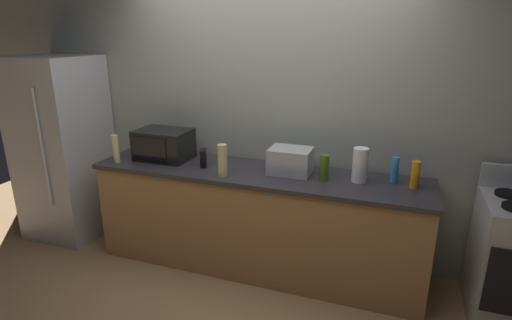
{
  "coord_description": "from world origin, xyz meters",
  "views": [
    {
      "loc": [
        1.07,
        -2.58,
        2.02
      ],
      "look_at": [
        0.0,
        0.4,
        1.0
      ],
      "focal_mm": 28.24,
      "sensor_mm": 36.0,
      "label": 1
    }
  ],
  "objects_px": {
    "bottle_spray_cleaner": "(395,170)",
    "paper_towel_roll": "(360,165)",
    "microwave": "(164,144)",
    "bottle_dish_soap": "(415,175)",
    "cordless_phone": "(203,158)",
    "bottle_vinegar": "(222,160)",
    "toaster_oven": "(290,161)",
    "bottle_olive_oil": "(324,167)",
    "bottle_hand_soap": "(116,149)",
    "refrigerator": "(63,148)"
  },
  "relations": [
    {
      "from": "toaster_oven",
      "to": "bottle_spray_cleaner",
      "type": "bearing_deg",
      "value": 4.38
    },
    {
      "from": "cordless_phone",
      "to": "bottle_dish_soap",
      "type": "bearing_deg",
      "value": -20.06
    },
    {
      "from": "refrigerator",
      "to": "bottle_vinegar",
      "type": "height_order",
      "value": "refrigerator"
    },
    {
      "from": "refrigerator",
      "to": "paper_towel_roll",
      "type": "relative_size",
      "value": 6.67
    },
    {
      "from": "bottle_olive_oil",
      "to": "bottle_spray_cleaner",
      "type": "bearing_deg",
      "value": 13.11
    },
    {
      "from": "bottle_olive_oil",
      "to": "bottle_spray_cleaner",
      "type": "distance_m",
      "value": 0.53
    },
    {
      "from": "refrigerator",
      "to": "cordless_phone",
      "type": "relative_size",
      "value": 12.0
    },
    {
      "from": "bottle_vinegar",
      "to": "bottle_hand_soap",
      "type": "xyz_separation_m",
      "value": [
        -1.03,
        0.0,
        -0.01
      ]
    },
    {
      "from": "microwave",
      "to": "bottle_dish_soap",
      "type": "distance_m",
      "value": 2.15
    },
    {
      "from": "bottle_spray_cleaner",
      "to": "paper_towel_roll",
      "type": "bearing_deg",
      "value": -164.23
    },
    {
      "from": "refrigerator",
      "to": "bottle_dish_soap",
      "type": "bearing_deg",
      "value": 0.99
    },
    {
      "from": "refrigerator",
      "to": "microwave",
      "type": "xyz_separation_m",
      "value": [
        1.14,
        0.05,
        0.13
      ]
    },
    {
      "from": "bottle_dish_soap",
      "to": "cordless_phone",
      "type": "bearing_deg",
      "value": -177.16
    },
    {
      "from": "microwave",
      "to": "bottle_vinegar",
      "type": "relative_size",
      "value": 1.83
    },
    {
      "from": "bottle_dish_soap",
      "to": "bottle_hand_soap",
      "type": "bearing_deg",
      "value": -174.41
    },
    {
      "from": "bottle_dish_soap",
      "to": "microwave",
      "type": "bearing_deg",
      "value": -179.77
    },
    {
      "from": "toaster_oven",
      "to": "bottle_dish_soap",
      "type": "height_order",
      "value": "toaster_oven"
    },
    {
      "from": "microwave",
      "to": "bottle_hand_soap",
      "type": "xyz_separation_m",
      "value": [
        -0.34,
        -0.24,
        -0.01
      ]
    },
    {
      "from": "toaster_oven",
      "to": "bottle_vinegar",
      "type": "relative_size",
      "value": 1.3
    },
    {
      "from": "bottle_hand_soap",
      "to": "bottle_spray_cleaner",
      "type": "bearing_deg",
      "value": 7.52
    },
    {
      "from": "cordless_phone",
      "to": "toaster_oven",
      "type": "bearing_deg",
      "value": -16.18
    },
    {
      "from": "toaster_oven",
      "to": "paper_towel_roll",
      "type": "relative_size",
      "value": 1.26
    },
    {
      "from": "bottle_olive_oil",
      "to": "bottle_hand_soap",
      "type": "relative_size",
      "value": 0.81
    },
    {
      "from": "refrigerator",
      "to": "paper_towel_roll",
      "type": "height_order",
      "value": "refrigerator"
    },
    {
      "from": "paper_towel_roll",
      "to": "bottle_spray_cleaner",
      "type": "bearing_deg",
      "value": 15.77
    },
    {
      "from": "bottle_dish_soap",
      "to": "bottle_vinegar",
      "type": "relative_size",
      "value": 0.79
    },
    {
      "from": "toaster_oven",
      "to": "bottle_vinegar",
      "type": "bearing_deg",
      "value": -153.32
    },
    {
      "from": "bottle_vinegar",
      "to": "bottle_hand_soap",
      "type": "distance_m",
      "value": 1.03
    },
    {
      "from": "paper_towel_roll",
      "to": "bottle_olive_oil",
      "type": "bearing_deg",
      "value": -169.51
    },
    {
      "from": "refrigerator",
      "to": "microwave",
      "type": "bearing_deg",
      "value": 2.41
    },
    {
      "from": "toaster_oven",
      "to": "bottle_spray_cleaner",
      "type": "height_order",
      "value": "toaster_oven"
    },
    {
      "from": "microwave",
      "to": "bottle_dish_soap",
      "type": "height_order",
      "value": "microwave"
    },
    {
      "from": "bottle_olive_oil",
      "to": "bottle_hand_soap",
      "type": "height_order",
      "value": "bottle_hand_soap"
    },
    {
      "from": "toaster_oven",
      "to": "bottle_hand_soap",
      "type": "bearing_deg",
      "value": -170.83
    },
    {
      "from": "refrigerator",
      "to": "bottle_hand_soap",
      "type": "bearing_deg",
      "value": -13.21
    },
    {
      "from": "toaster_oven",
      "to": "cordless_phone",
      "type": "relative_size",
      "value": 2.27
    },
    {
      "from": "paper_towel_roll",
      "to": "bottle_dish_soap",
      "type": "distance_m",
      "value": 0.4
    },
    {
      "from": "bottle_olive_oil",
      "to": "bottle_spray_cleaner",
      "type": "xyz_separation_m",
      "value": [
        0.52,
        0.12,
        0.0
      ]
    },
    {
      "from": "microwave",
      "to": "toaster_oven",
      "type": "distance_m",
      "value": 1.19
    },
    {
      "from": "bottle_dish_soap",
      "to": "refrigerator",
      "type": "bearing_deg",
      "value": -179.01
    },
    {
      "from": "refrigerator",
      "to": "bottle_olive_oil",
      "type": "relative_size",
      "value": 8.9
    },
    {
      "from": "bottle_hand_soap",
      "to": "toaster_oven",
      "type": "bearing_deg",
      "value": 9.17
    },
    {
      "from": "cordless_phone",
      "to": "bottle_vinegar",
      "type": "xyz_separation_m",
      "value": [
        0.25,
        -0.16,
        0.06
      ]
    },
    {
      "from": "bottle_hand_soap",
      "to": "bottle_spray_cleaner",
      "type": "height_order",
      "value": "bottle_hand_soap"
    },
    {
      "from": "toaster_oven",
      "to": "bottle_spray_cleaner",
      "type": "xyz_separation_m",
      "value": [
        0.81,
        0.06,
        -0.0
      ]
    },
    {
      "from": "toaster_oven",
      "to": "cordless_phone",
      "type": "height_order",
      "value": "toaster_oven"
    },
    {
      "from": "bottle_spray_cleaner",
      "to": "cordless_phone",
      "type": "bearing_deg",
      "value": -174.49
    },
    {
      "from": "paper_towel_roll",
      "to": "bottle_vinegar",
      "type": "relative_size",
      "value": 1.03
    },
    {
      "from": "toaster_oven",
      "to": "bottle_olive_oil",
      "type": "xyz_separation_m",
      "value": [
        0.29,
        -0.06,
        -0.0
      ]
    },
    {
      "from": "toaster_oven",
      "to": "paper_towel_roll",
      "type": "height_order",
      "value": "paper_towel_roll"
    }
  ]
}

